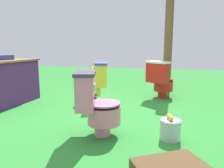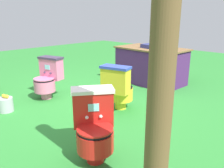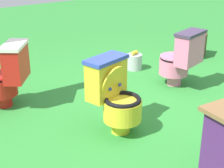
% 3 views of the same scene
% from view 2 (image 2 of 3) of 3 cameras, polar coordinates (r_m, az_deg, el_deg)
% --- Properties ---
extents(ground, '(14.00, 14.00, 0.00)m').
position_cam_2_polar(ground, '(4.08, -5.14, -3.99)').
color(ground, '#2D8433').
extents(toilet_pink, '(0.52, 0.58, 0.73)m').
position_cam_2_polar(toilet_pink, '(4.25, -15.65, 1.56)').
color(toilet_pink, pink).
rests_on(toilet_pink, ground).
extents(toilet_red, '(0.63, 0.61, 0.73)m').
position_cam_2_polar(toilet_red, '(2.37, -4.46, -10.07)').
color(toilet_red, red).
rests_on(toilet_red, ground).
extents(toilet_yellow, '(0.52, 0.58, 0.73)m').
position_cam_2_polar(toilet_yellow, '(3.53, 1.66, -0.81)').
color(toilet_yellow, yellow).
rests_on(toilet_yellow, ground).
extents(vendor_table, '(1.50, 0.94, 0.85)m').
position_cam_2_polar(vendor_table, '(5.10, 9.58, 4.66)').
color(vendor_table, '#4C2360').
rests_on(vendor_table, ground).
extents(wooden_post, '(0.18, 0.18, 2.29)m').
position_cam_2_polar(wooden_post, '(1.52, 12.40, 5.21)').
color(wooden_post, brown).
rests_on(wooden_post, ground).
extents(lemon_bucket, '(0.22, 0.22, 0.28)m').
position_cam_2_polar(lemon_bucket, '(3.92, -24.84, -4.57)').
color(lemon_bucket, '#B7B7BF').
rests_on(lemon_bucket, ground).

